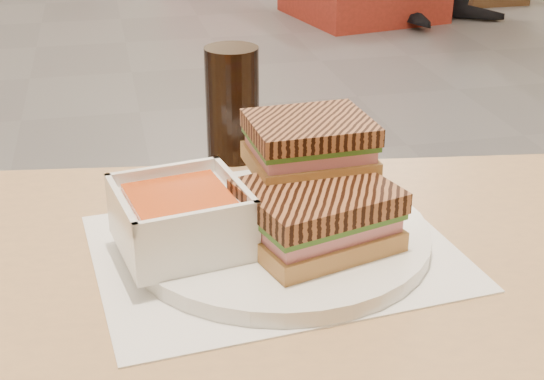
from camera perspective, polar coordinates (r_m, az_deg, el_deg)
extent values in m
cube|color=tan|center=(0.67, 2.51, -10.98)|extent=(1.29, 0.86, 0.03)
cube|color=white|center=(0.76, 0.23, -4.56)|extent=(0.37, 0.30, 0.00)
cylinder|color=white|center=(0.77, 0.57, -3.34)|extent=(0.30, 0.30, 0.02)
cube|color=white|center=(0.73, -6.69, -2.46)|extent=(0.13, 0.13, 0.05)
cube|color=red|center=(0.72, -6.80, -0.57)|extent=(0.10, 0.10, 0.01)
cube|color=white|center=(0.73, -2.72, 0.42)|extent=(0.03, 0.11, 0.01)
cube|color=white|center=(0.71, -11.06, -1.02)|extent=(0.03, 0.11, 0.01)
cube|color=white|center=(0.77, -7.98, 1.33)|extent=(0.11, 0.03, 0.01)
cube|color=white|center=(0.67, -5.48, -2.14)|extent=(0.11, 0.03, 0.01)
cube|color=tan|center=(0.74, 3.29, -3.26)|extent=(0.16, 0.14, 0.02)
cube|color=#D88289|center=(0.73, 3.33, -2.11)|extent=(0.15, 0.13, 0.01)
cube|color=#386B23|center=(0.73, 3.35, -1.41)|extent=(0.16, 0.14, 0.01)
cube|color=brown|center=(0.72, 3.37, -0.46)|extent=(0.16, 0.14, 0.02)
cube|color=tan|center=(0.78, 2.74, 2.19)|extent=(0.12, 0.10, 0.02)
cube|color=#D88289|center=(0.77, 2.76, 3.19)|extent=(0.11, 0.10, 0.01)
cube|color=#386B23|center=(0.77, 2.78, 3.80)|extent=(0.12, 0.10, 0.01)
cube|color=brown|center=(0.76, 2.79, 4.62)|extent=(0.12, 0.10, 0.02)
cylinder|color=black|center=(0.96, -2.93, 6.35)|extent=(0.07, 0.07, 0.14)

